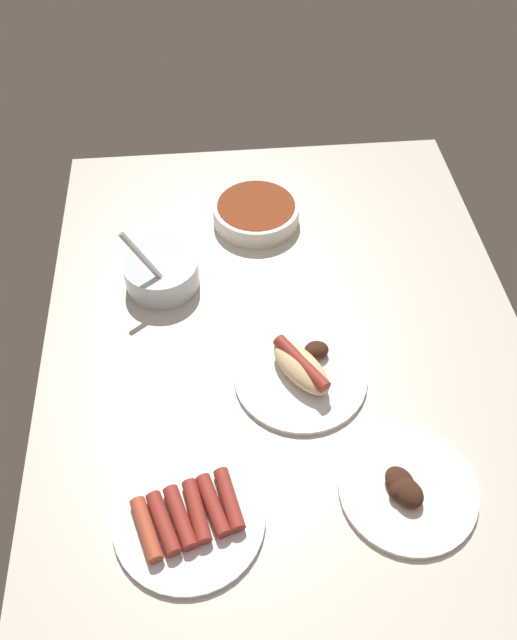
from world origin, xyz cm
name	(u,v)px	position (x,y,z in cm)	size (l,w,h in cm)	color
ground_plane	(285,343)	(0.00, 0.00, -1.50)	(120.00, 90.00, 3.00)	beige
plate_hotdog_assembled	(301,371)	(8.98, 1.69, 1.79)	(23.77, 23.77, 5.61)	white
bowl_chili	(256,212)	(-33.69, -2.50, 2.39)	(18.79, 18.79, 4.33)	white
plate_sausages	(189,517)	(33.68, -18.69, 1.13)	(23.17, 23.17, 3.35)	white
plate_grilled_meat	(407,489)	(32.18, 15.13, 0.93)	(21.78, 21.78, 3.94)	white
bowl_coleslaw	(161,272)	(-16.32, -22.85, 3.29)	(14.74, 14.74, 15.87)	silver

